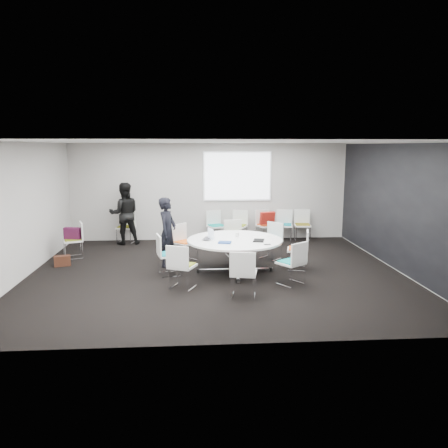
{
  "coord_description": "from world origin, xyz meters",
  "views": [
    {
      "loc": [
        -0.46,
        -9.15,
        2.71
      ],
      "look_at": [
        0.2,
        0.4,
        1.0
      ],
      "focal_mm": 35.0,
      "sensor_mm": 36.0,
      "label": 1
    }
  ],
  "objects": [
    {
      "name": "red_jacket",
      "position": [
        1.61,
        2.94,
        0.7
      ],
      "size": [
        0.47,
        0.29,
        0.36
      ],
      "primitive_type": "cube",
      "rotation": [
        0.17,
        0.0,
        0.32
      ],
      "color": "#9E1B13",
      "rests_on": "chair_back_c"
    },
    {
      "name": "chair_back_b",
      "position": [
        0.8,
        3.13,
        0.28
      ],
      "size": [
        0.6,
        0.59,
        0.88
      ],
      "rotation": [
        0.0,
        0.0,
        2.75
      ],
      "color": "silver",
      "rests_on": "ground"
    },
    {
      "name": "conference_table",
      "position": [
        0.41,
        0.03,
        0.52
      ],
      "size": [
        2.05,
        2.05,
        0.73
      ],
      "color": "silver",
      "rests_on": "ground"
    },
    {
      "name": "phone",
      "position": [
        1.02,
        -0.54,
        0.73
      ],
      "size": [
        0.14,
        0.07,
        0.01
      ],
      "primitive_type": "cube",
      "rotation": [
        0.0,
        0.0,
        -0.01
      ],
      "color": "black",
      "rests_on": "conference_table"
    },
    {
      "name": "maroon_bag",
      "position": [
        -3.43,
        1.5,
        0.62
      ],
      "size": [
        0.42,
        0.23,
        0.28
      ],
      "primitive_type": "cube",
      "rotation": [
        0.0,
        0.0,
        -0.23
      ],
      "color": "#4A1333",
      "rests_on": "chair_spare_left"
    },
    {
      "name": "person_main",
      "position": [
        -1.07,
        0.64,
        0.79
      ],
      "size": [
        0.55,
        0.67,
        1.58
      ],
      "primitive_type": "imported",
      "rotation": [
        0.0,
        0.0,
        1.23
      ],
      "color": "black",
      "rests_on": "ground"
    },
    {
      "name": "chair_ring_e",
      "position": [
        -1.02,
        -0.12,
        0.28
      ],
      "size": [
        0.55,
        0.56,
        0.88
      ],
      "rotation": [
        0.0,
        0.0,
        4.96
      ],
      "color": "silver",
      "rests_on": "ground"
    },
    {
      "name": "chair_spare_left",
      "position": [
        -3.42,
        1.51,
        0.28
      ],
      "size": [
        0.58,
        0.59,
        0.88
      ],
      "rotation": [
        0.0,
        0.0,
        1.93
      ],
      "color": "silver",
      "rests_on": "ground"
    },
    {
      "name": "chair_ring_b",
      "position": [
        1.38,
        1.08,
        0.28
      ],
      "size": [
        0.64,
        0.64,
        0.88
      ],
      "rotation": [
        0.0,
        0.0,
        2.35
      ],
      "color": "silver",
      "rests_on": "ground"
    },
    {
      "name": "chair_ring_g",
      "position": [
        0.42,
        -1.58,
        0.28
      ],
      "size": [
        0.54,
        0.53,
        0.88
      ],
      "rotation": [
        0.0,
        0.0,
        6.08
      ],
      "color": "silver",
      "rests_on": "ground"
    },
    {
      "name": "chair_person_back",
      "position": [
        -2.39,
        3.17,
        0.28
      ],
      "size": [
        0.55,
        0.54,
        0.88
      ],
      "rotation": [
        0.0,
        0.0,
        2.92
      ],
      "color": "silver",
      "rests_on": "ground"
    },
    {
      "name": "laptop",
      "position": [
        -0.14,
        0.05,
        0.74
      ],
      "size": [
        0.31,
        0.41,
        0.03
      ],
      "primitive_type": "imported",
      "rotation": [
        0.0,
        0.0,
        1.32
      ],
      "color": "#333338",
      "rests_on": "conference_table"
    },
    {
      "name": "chair_ring_a",
      "position": [
        1.84,
        0.15,
        0.28
      ],
      "size": [
        0.55,
        0.56,
        0.88
      ],
      "rotation": [
        0.0,
        0.0,
        1.33
      ],
      "color": "silver",
      "rests_on": "ground"
    },
    {
      "name": "notebook_black",
      "position": [
        0.9,
        -0.18,
        0.74
      ],
      "size": [
        0.29,
        0.34,
        0.02
      ],
      "primitive_type": "cube",
      "rotation": [
        0.0,
        0.0,
        -0.24
      ],
      "color": "black",
      "rests_on": "conference_table"
    },
    {
      "name": "papers_right",
      "position": [
        0.99,
        0.21,
        0.73
      ],
      "size": [
        0.34,
        0.27,
        0.0
      ],
      "primitive_type": "cube",
      "rotation": [
        0.0,
        0.0,
        0.21
      ],
      "color": "white",
      "rests_on": "conference_table"
    },
    {
      "name": "papers_front",
      "position": [
        1.02,
        -0.19,
        0.73
      ],
      "size": [
        0.35,
        0.29,
        0.0
      ],
      "primitive_type": "cube",
      "rotation": [
        0.0,
        0.0,
        -0.3
      ],
      "color": "silver",
      "rests_on": "conference_table"
    },
    {
      "name": "chair_back_a",
      "position": [
        0.17,
        3.16,
        0.28
      ],
      "size": [
        0.59,
        0.58,
        0.88
      ],
      "rotation": [
        0.0,
        0.0,
        3.51
      ],
      "color": "silver",
      "rests_on": "ground"
    },
    {
      "name": "chair_back_e",
      "position": [
        2.68,
        3.15,
        0.28
      ],
      "size": [
        0.51,
        0.5,
        0.88
      ],
      "rotation": [
        0.0,
        0.0,
        3.02
      ],
      "color": "silver",
      "rests_on": "ground"
    },
    {
      "name": "room_shell",
      "position": [
        0.09,
        0.0,
        1.4
      ],
      "size": [
        8.08,
        7.08,
        2.88
      ],
      "color": "black",
      "rests_on": "ground"
    },
    {
      "name": "chair_ring_d",
      "position": [
        -0.69,
        1.03,
        0.28
      ],
      "size": [
        0.64,
        0.64,
        0.88
      ],
      "rotation": [
        0.0,
        0.0,
        3.92
      ],
      "color": "silver",
      "rests_on": "ground"
    },
    {
      "name": "chair_back_d",
      "position": [
        2.15,
        3.17,
        0.28
      ],
      "size": [
        0.54,
        0.53,
        0.88
      ],
      "rotation": [
        0.0,
        0.0,
        2.95
      ],
      "color": "silver",
      "rests_on": "ground"
    },
    {
      "name": "tablet_folio",
      "position": [
        0.16,
        -0.33,
        0.74
      ],
      "size": [
        0.3,
        0.25,
        0.03
      ],
      "primitive_type": "cube",
      "rotation": [
        0.0,
        0.0,
        -0.23
      ],
      "color": "navy",
      "rests_on": "conference_table"
    },
    {
      "name": "laptop_lid",
      "position": [
        -0.11,
        0.02,
        0.86
      ],
      "size": [
        0.12,
        0.29,
        0.22
      ],
      "primitive_type": "cube",
      "rotation": [
        0.0,
        0.0,
        1.92
      ],
      "color": "silver",
      "rests_on": "conference_table"
    },
    {
      "name": "person_back",
      "position": [
        -2.4,
        3.0,
        0.86
      ],
      "size": [
        0.96,
        0.81,
        1.73
      ],
      "primitive_type": "imported",
      "rotation": [
        0.0,
        0.0,
        3.35
      ],
      "color": "black",
      "rests_on": "ground"
    },
    {
      "name": "chair_ring_f",
      "position": [
        -0.71,
        -1.03,
        0.28
      ],
      "size": [
        0.6,
        0.6,
        0.88
      ],
      "rotation": [
        0.0,
        0.0,
        5.87
      ],
      "color": "silver",
      "rests_on": "ground"
    },
    {
      "name": "chair_back_c",
      "position": [
        1.6,
        3.16,
        0.28
      ],
      "size": [
        0.6,
        0.59,
        0.88
      ],
      "rotation": [
        0.0,
        0.0,
        3.54
      ],
      "color": "silver",
      "rests_on": "ground"
    },
    {
      "name": "projection_screen",
      "position": [
        0.8,
        3.46,
        1.85
      ],
      "size": [
        1.9,
        0.03,
        1.35
      ],
      "primitive_type": "cube",
      "color": "white",
      "rests_on": "room_shell"
    },
    {
      "name": "brown_bag",
      "position": [
        -3.49,
        0.77,
        0.12
      ],
      "size": [
        0.39,
        0.26,
        0.24
      ],
      "primitive_type": "cube",
      "rotation": [
        0.0,
        0.0,
        0.3
      ],
      "color": "#3F1F14",
      "rests_on": "ground"
    },
    {
      "name": "chair_ring_h",
      "position": [
        1.44,
        -0.93,
        0.28
      ],
      "size": [
        0.64,
        0.63,
        0.88
      ],
      "rotation": [
        0.0,
        0.0,
        6.91
      ],
      "color": "silver",
      "rests_on": "ground"
    },
    {
      "name": "cup",
      "position": [
        0.49,
        0.3,
        0.78
      ],
      "size": [
        0.08,
        0.08,
        0.09
      ],
      "primitive_type": "cylinder",
      "color": "white",
      "rests_on": "conference_table"
    },
    {
      "name": "chair_ring_c",
      "position": [
        0.55,
        1.48,
        0.28
      ],
      "size": [
        0.54,
        0.53,
        0.88
      ],
      "rotation": [
        0.0,
        0.0,
        3.33
      ],
      "color": "silver",
      "rests_on": "ground"
    }
  ]
}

